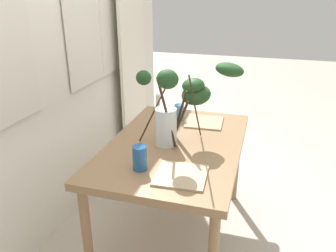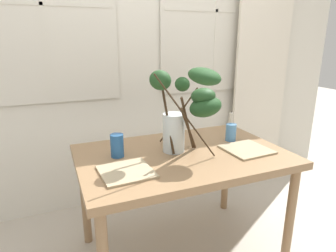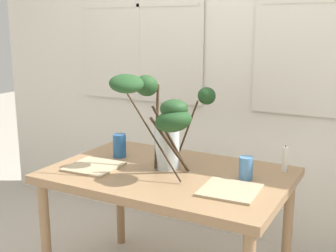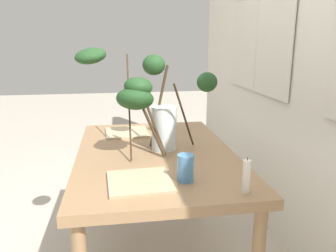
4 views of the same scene
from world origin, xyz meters
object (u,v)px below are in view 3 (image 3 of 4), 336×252
(dining_table, at_px, (168,185))
(drinking_glass_blue_left, at_px, (120,146))
(drinking_glass_blue_right, at_px, (246,168))
(plate_square_left, at_px, (94,167))
(pillar_candle, at_px, (285,160))
(vase_with_branches, at_px, (165,121))
(plate_square_right, at_px, (230,190))

(dining_table, xyz_separation_m, drinking_glass_blue_left, (-0.39, 0.10, 0.15))
(drinking_glass_blue_right, distance_m, plate_square_left, 0.84)
(drinking_glass_blue_left, distance_m, pillar_candle, 0.97)
(dining_table, height_order, vase_with_branches, vase_with_branches)
(plate_square_left, height_order, pillar_candle, pillar_candle)
(drinking_glass_blue_left, xyz_separation_m, drinking_glass_blue_right, (0.80, -0.02, -0.01))
(vase_with_branches, xyz_separation_m, drinking_glass_blue_right, (0.41, 0.12, -0.23))
(vase_with_branches, height_order, drinking_glass_blue_right, vase_with_branches)
(plate_square_left, distance_m, plate_square_right, 0.80)
(drinking_glass_blue_right, bearing_deg, dining_table, -168.73)
(vase_with_branches, bearing_deg, drinking_glass_blue_left, 160.68)
(vase_with_branches, bearing_deg, pillar_candle, 31.40)
(dining_table, relative_size, drinking_glass_blue_right, 10.71)
(drinking_glass_blue_left, bearing_deg, plate_square_left, -92.13)
(drinking_glass_blue_right, relative_size, pillar_candle, 0.81)
(dining_table, bearing_deg, drinking_glass_blue_left, 165.87)
(vase_with_branches, distance_m, drinking_glass_blue_left, 0.47)
(pillar_candle, bearing_deg, plate_square_right, -110.73)
(drinking_glass_blue_left, bearing_deg, drinking_glass_blue_right, -1.17)
(drinking_glass_blue_left, relative_size, drinking_glass_blue_right, 1.17)
(dining_table, bearing_deg, plate_square_left, -160.37)
(dining_table, xyz_separation_m, vase_with_branches, (0.00, -0.04, 0.37))
(dining_table, xyz_separation_m, plate_square_left, (-0.40, -0.14, 0.08))
(vase_with_branches, bearing_deg, plate_square_right, -11.03)
(plate_square_right, distance_m, pillar_candle, 0.45)
(drinking_glass_blue_right, xyz_separation_m, pillar_candle, (0.15, 0.22, 0.01))
(dining_table, relative_size, pillar_candle, 8.65)
(plate_square_left, distance_m, pillar_candle, 1.05)
(vase_with_branches, bearing_deg, dining_table, 92.19)
(drinking_glass_blue_right, height_order, plate_square_left, drinking_glass_blue_right)
(plate_square_right, height_order, pillar_candle, pillar_candle)
(pillar_candle, bearing_deg, vase_with_branches, -148.60)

